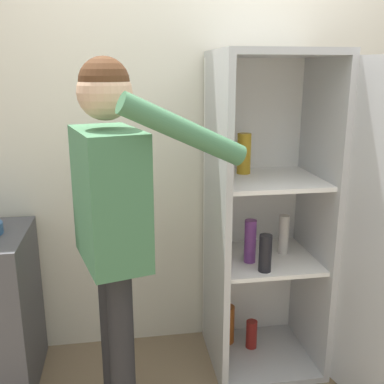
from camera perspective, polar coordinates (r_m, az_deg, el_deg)
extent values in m
cube|color=silver|center=(2.73, 1.46, 6.24)|extent=(7.00, 0.06, 2.55)
cube|color=#B7BABC|center=(2.96, 8.69, -19.61)|extent=(0.62, 0.59, 0.04)
cube|color=#B7BABC|center=(2.44, 10.42, 16.97)|extent=(0.62, 0.59, 0.04)
cube|color=white|center=(2.82, 7.71, -1.41)|extent=(0.62, 0.03, 1.73)
cube|color=#B7BABC|center=(2.49, 3.07, -3.53)|extent=(0.04, 0.59, 1.73)
cube|color=#B7BABC|center=(2.67, 15.45, -2.77)|extent=(0.03, 0.59, 1.73)
cube|color=white|center=(2.65, 9.24, -8.33)|extent=(0.55, 0.52, 0.02)
cube|color=white|center=(2.50, 9.69, 1.55)|extent=(0.55, 0.52, 0.02)
cylinder|color=black|center=(2.43, 9.28, -7.67)|extent=(0.07, 0.07, 0.20)
cylinder|color=#B78C1E|center=(2.56, 6.61, 4.87)|extent=(0.08, 0.08, 0.23)
cylinder|color=beige|center=(2.68, 11.55, -5.29)|extent=(0.06, 0.06, 0.23)
cylinder|color=#9E4C19|center=(2.95, 4.50, -16.39)|extent=(0.09, 0.09, 0.25)
cylinder|color=maroon|center=(2.93, 7.56, -17.46)|extent=(0.07, 0.07, 0.18)
cylinder|color=#723884|center=(2.52, 7.40, -6.21)|extent=(0.07, 0.07, 0.25)
cylinder|color=#262628|center=(2.41, -10.09, -16.92)|extent=(0.12, 0.12, 0.85)
cylinder|color=#262628|center=(2.26, -8.87, -19.27)|extent=(0.12, 0.12, 0.85)
cube|color=#3F724C|center=(2.03, -10.40, -0.60)|extent=(0.36, 0.51, 0.60)
sphere|color=#DBAD89|center=(1.96, -11.04, 12.29)|extent=(0.23, 0.23, 0.23)
sphere|color=#4C2D19|center=(1.96, -11.10, 13.49)|extent=(0.22, 0.22, 0.22)
cylinder|color=#3F724C|center=(2.28, -11.91, 0.26)|extent=(0.09, 0.09, 0.57)
cylinder|color=#3F724C|center=(1.81, -0.93, 7.75)|extent=(0.56, 0.23, 0.32)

